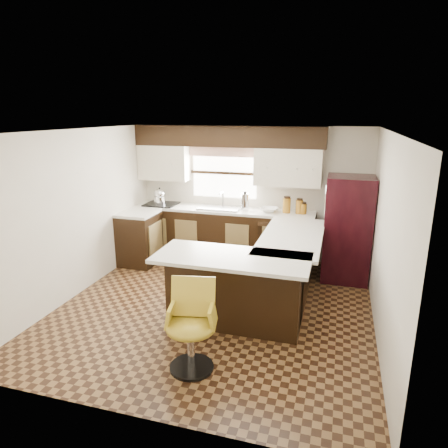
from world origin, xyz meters
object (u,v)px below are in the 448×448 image
(peninsula_return, at_px, (235,291))
(refrigerator, at_px, (348,229))
(bar_chair, at_px, (191,328))
(peninsula_long, at_px, (287,267))

(peninsula_return, distance_m, refrigerator, 2.36)
(peninsula_return, xyz_separation_m, bar_chair, (-0.20, -1.05, 0.03))
(peninsula_return, bearing_deg, bar_chair, -100.71)
(peninsula_long, height_order, refrigerator, refrigerator)
(refrigerator, xyz_separation_m, bar_chair, (-1.54, -2.95, -0.36))
(refrigerator, bearing_deg, peninsula_long, -131.72)
(bar_chair, bearing_deg, peninsula_long, 59.15)
(peninsula_return, xyz_separation_m, refrigerator, (1.35, 1.89, 0.39))
(peninsula_long, bearing_deg, refrigerator, 48.28)
(peninsula_long, bearing_deg, bar_chair, -109.65)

